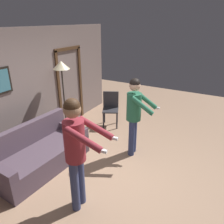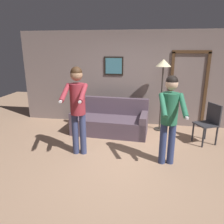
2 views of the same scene
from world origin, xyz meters
TOP-DOWN VIEW (x-y plane):
  - ground_plane at (0.00, 0.00)m, footprint 12.00×12.00m
  - back_wall_assembly at (0.02, 2.27)m, footprint 6.40×0.10m
  - couch at (-0.45, 1.42)m, footprint 1.94×0.95m
  - torchiere_lamp at (0.84, 1.84)m, footprint 0.39×0.39m
  - person_standing_left at (-0.88, 0.13)m, footprint 0.48×0.75m
  - person_standing_right at (0.89, 0.02)m, footprint 0.49×0.62m
  - dining_chair_distant at (1.90, 1.16)m, footprint 0.56×0.56m

SIDE VIEW (x-z plane):
  - ground_plane at x=0.00m, z-range 0.00..0.00m
  - couch at x=-0.45m, z-range -0.16..0.71m
  - dining_chair_distant at x=1.90m, z-range 0.06..0.99m
  - person_standing_right at x=0.89m, z-range 0.17..1.87m
  - person_standing_left at x=-0.88m, z-range 0.21..2.02m
  - back_wall_assembly at x=0.02m, z-range 0.00..2.60m
  - torchiere_lamp at x=0.84m, z-range 0.67..2.54m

